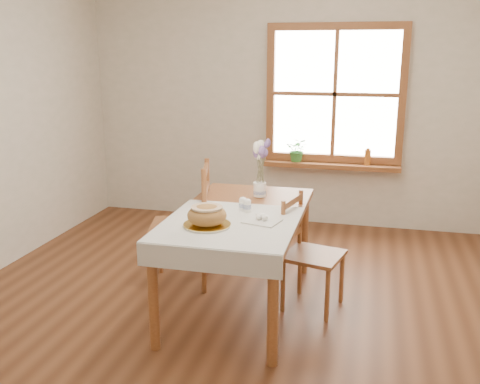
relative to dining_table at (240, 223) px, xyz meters
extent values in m
plane|color=brown|center=(0.00, -0.30, -0.66)|extent=(5.00, 5.00, 0.00)
cube|color=silver|center=(0.00, 2.20, 0.64)|extent=(4.50, 0.10, 2.60)
cube|color=#94562D|center=(0.50, 2.16, 1.48)|extent=(1.46, 0.08, 0.08)
cube|color=#94562D|center=(0.50, 2.16, 0.10)|extent=(1.46, 0.08, 0.08)
cube|color=#94562D|center=(-0.19, 2.16, 0.79)|extent=(0.08, 0.08, 1.30)
cube|color=#94562D|center=(1.19, 2.16, 0.79)|extent=(0.08, 0.08, 1.30)
cube|color=#94562D|center=(0.50, 2.16, 0.79)|extent=(0.04, 0.06, 1.30)
cube|color=#94562D|center=(0.50, 2.16, 0.79)|extent=(1.30, 0.06, 0.04)
cube|color=white|center=(0.50, 2.19, 0.79)|extent=(1.30, 0.01, 1.30)
cube|color=#94562D|center=(0.50, 2.10, 0.03)|extent=(1.46, 0.20, 0.05)
cube|color=#94562D|center=(0.00, 0.00, 0.06)|extent=(0.90, 1.60, 0.05)
cylinder|color=#94562D|center=(-0.39, -0.74, -0.31)|extent=(0.07, 0.07, 0.70)
cylinder|color=#94562D|center=(0.39, -0.74, -0.31)|extent=(0.07, 0.07, 0.70)
cylinder|color=#94562D|center=(-0.39, 0.74, -0.31)|extent=(0.07, 0.07, 0.70)
cylinder|color=#94562D|center=(0.39, 0.74, -0.31)|extent=(0.07, 0.07, 0.70)
cube|color=silver|center=(0.00, -0.30, 0.09)|extent=(0.91, 0.99, 0.01)
cylinder|color=white|center=(-0.13, -0.41, 0.10)|extent=(0.39, 0.39, 0.02)
ellipsoid|color=#B27A3F|center=(-0.13, -0.41, 0.18)|extent=(0.26, 0.26, 0.15)
cube|color=silver|center=(0.21, -0.23, 0.10)|extent=(0.27, 0.24, 0.01)
cylinder|color=white|center=(0.02, 0.00, 0.15)|extent=(0.07, 0.07, 0.11)
cylinder|color=white|center=(0.06, -0.03, 0.15)|extent=(0.07, 0.07, 0.10)
cylinder|color=white|center=(0.06, 0.43, 0.14)|extent=(0.12, 0.12, 0.11)
imported|color=#367C31|center=(0.13, 2.10, 0.15)|extent=(0.25, 0.27, 0.20)
cylinder|color=#B56421|center=(0.88, 2.10, 0.14)|extent=(0.08, 0.08, 0.18)
camera|label=1|loc=(0.91, -3.65, 1.23)|focal=40.00mm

